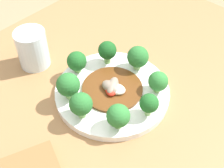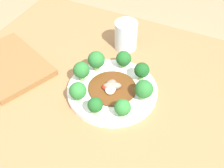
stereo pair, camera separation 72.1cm
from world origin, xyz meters
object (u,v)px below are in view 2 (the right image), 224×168
(broccoli_northeast, at_px, (78,91))
(cutting_board, at_px, (8,65))
(broccoli_northwest, at_px, (123,108))
(broccoli_north, at_px, (95,105))
(broccoli_southeast, at_px, (96,60))
(plate, at_px, (112,91))
(broccoli_west, at_px, (144,89))
(broccoli_south, at_px, (124,59))
(drinking_glass, at_px, (126,35))
(broccoli_east, at_px, (81,70))
(broccoli_southwest, at_px, (142,70))
(stirfry_center, at_px, (112,87))

(broccoli_northeast, relative_size, cutting_board, 0.18)
(broccoli_northeast, bearing_deg, broccoli_northwest, -179.64)
(broccoli_northwest, distance_m, broccoli_north, 0.07)
(broccoli_southeast, height_order, cutting_board, broccoli_southeast)
(plate, relative_size, broccoli_northeast, 4.51)
(broccoli_west, height_order, broccoli_southeast, broccoli_southeast)
(plate, xyz_separation_m, broccoli_south, (0.01, -0.11, 0.04))
(cutting_board, bearing_deg, broccoli_south, -156.49)
(plate, height_order, broccoli_west, broccoli_west)
(broccoli_south, bearing_deg, broccoli_southeast, 34.71)
(broccoli_northwest, relative_size, broccoli_south, 0.96)
(drinking_glass, relative_size, cutting_board, 0.30)
(broccoli_southeast, xyz_separation_m, broccoli_east, (0.02, 0.06, -0.00))
(drinking_glass, bearing_deg, plate, 103.73)
(broccoli_northeast, xyz_separation_m, broccoli_east, (0.03, -0.08, 0.00))
(broccoli_southeast, height_order, broccoli_south, broccoli_southeast)
(broccoli_southwest, bearing_deg, plate, 49.42)
(broccoli_northwest, xyz_separation_m, broccoli_northeast, (0.14, 0.00, 0.00))
(broccoli_northwest, distance_m, broccoli_west, 0.09)
(broccoli_north, distance_m, broccoli_northeast, 0.08)
(plate, xyz_separation_m, broccoli_southeast, (0.08, -0.06, 0.05))
(broccoli_northwest, height_order, broccoli_east, broccoli_east)
(broccoli_south, xyz_separation_m, stirfry_center, (-0.01, 0.11, -0.02))
(broccoli_west, bearing_deg, broccoli_east, 2.23)
(broccoli_northwest, bearing_deg, plate, -48.62)
(broccoli_southwest, distance_m, broccoli_south, 0.08)
(broccoli_east, bearing_deg, broccoli_west, -177.77)
(broccoli_north, bearing_deg, broccoli_south, -86.72)
(broccoli_west, xyz_separation_m, drinking_glass, (0.16, -0.22, -0.00))
(broccoli_northeast, height_order, broccoli_south, broccoli_northeast)
(broccoli_southwest, bearing_deg, broccoli_west, 116.29)
(broccoli_west, relative_size, broccoli_southeast, 0.96)
(drinking_glass, bearing_deg, stirfry_center, 103.49)
(plate, relative_size, broccoli_northwest, 4.97)
(stirfry_center, relative_size, drinking_glass, 1.44)
(plate, distance_m, broccoli_south, 0.12)
(broccoli_northwest, bearing_deg, broccoli_east, -24.03)
(broccoli_north, xyz_separation_m, broccoli_east, (0.10, -0.10, 0.00))
(broccoli_northeast, distance_m, broccoli_southeast, 0.14)
(broccoli_southwest, xyz_separation_m, broccoli_east, (0.17, 0.08, -0.00))
(broccoli_north, relative_size, broccoli_southeast, 0.85)
(broccoli_east, xyz_separation_m, cutting_board, (0.26, 0.04, -0.05))
(broccoli_southwest, bearing_deg, broccoli_east, 25.34)
(broccoli_south, height_order, broccoli_east, broccoli_east)
(broccoli_west, relative_size, drinking_glass, 0.64)
(broccoli_north, relative_size, broccoli_west, 0.88)
(broccoli_north, xyz_separation_m, broccoli_southwest, (-0.06, -0.18, 0.00))
(broccoli_north, distance_m, cutting_board, 0.37)
(broccoli_southwest, bearing_deg, drinking_glass, -51.63)
(broccoli_south, distance_m, stirfry_center, 0.11)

